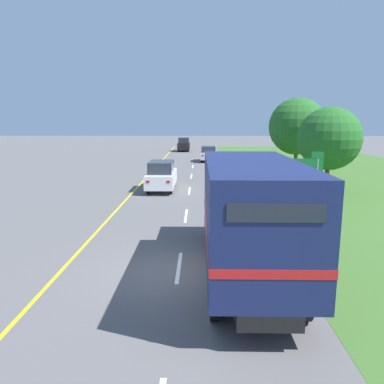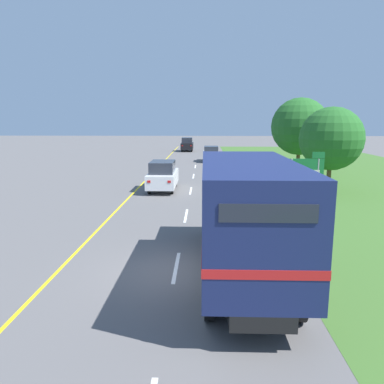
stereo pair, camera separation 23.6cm
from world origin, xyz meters
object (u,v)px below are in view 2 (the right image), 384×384
at_px(highway_sign, 305,174).
at_px(roadside_tree_near, 331,139).
at_px(lead_car_white, 163,176).
at_px(roadside_tree_mid, 300,127).
at_px(lead_car_silver_ahead, 211,154).
at_px(horse_trailer_truck, 244,212).
at_px(roadside_tree_far, 314,138).
at_px(delineator_post, 313,266).
at_px(lead_car_black_ahead, 187,144).

distance_m(highway_sign, roadside_tree_near, 6.23).
xyz_separation_m(lead_car_white, roadside_tree_mid, (10.61, 6.58, 3.14)).
bearing_deg(lead_car_silver_ahead, horse_trailer_truck, -89.27).
bearing_deg(highway_sign, roadside_tree_far, 73.01).
relative_size(lead_car_silver_ahead, delineator_post, 4.15).
relative_size(lead_car_black_ahead, delineator_post, 4.10).
relative_size(lead_car_silver_ahead, roadside_tree_near, 0.72).
distance_m(lead_car_black_ahead, delineator_post, 46.51).
height_order(horse_trailer_truck, lead_car_white, horse_trailer_truck).
height_order(horse_trailer_truck, delineator_post, horse_trailer_truck).
distance_m(roadside_tree_far, delineator_post, 27.40).
bearing_deg(roadside_tree_near, delineator_post, -109.45).
relative_size(roadside_tree_near, roadside_tree_mid, 0.85).
bearing_deg(lead_car_black_ahead, highway_sign, -78.33).
xyz_separation_m(horse_trailer_truck, roadside_tree_mid, (6.65, 20.64, 2.12)).
bearing_deg(delineator_post, roadside_tree_far, 74.39).
bearing_deg(horse_trailer_truck, lead_car_black_ahead, 94.67).
relative_size(lead_car_white, roadside_tree_far, 0.97).
bearing_deg(delineator_post, roadside_tree_mid, 77.51).
height_order(lead_car_silver_ahead, delineator_post, lead_car_silver_ahead).
distance_m(horse_trailer_truck, lead_car_white, 14.64).
height_order(horse_trailer_truck, roadside_tree_far, roadside_tree_far).
distance_m(lead_car_white, highway_sign, 9.82).
xyz_separation_m(horse_trailer_truck, lead_car_silver_ahead, (-0.41, 31.78, -1.11)).
height_order(lead_car_silver_ahead, roadside_tree_mid, roadside_tree_mid).
bearing_deg(highway_sign, delineator_post, -102.79).
distance_m(lead_car_white, roadside_tree_near, 11.19).
distance_m(lead_car_white, roadside_tree_mid, 12.87).
bearing_deg(horse_trailer_truck, lead_car_white, 105.74).
height_order(horse_trailer_truck, lead_car_black_ahead, horse_trailer_truck).
height_order(lead_car_white, lead_car_black_ahead, lead_car_black_ahead).
bearing_deg(delineator_post, highway_sign, 77.21).
bearing_deg(highway_sign, lead_car_black_ahead, 101.67).
relative_size(lead_car_white, delineator_post, 4.70).
relative_size(roadside_tree_near, roadside_tree_far, 1.20).
height_order(roadside_tree_far, delineator_post, roadside_tree_far).
relative_size(highway_sign, roadside_tree_far, 0.67).
xyz_separation_m(lead_car_white, lead_car_black_ahead, (0.22, 31.68, 0.04)).
bearing_deg(roadside_tree_far, lead_car_silver_ahead, 148.75).
distance_m(lead_car_black_ahead, highway_sign, 38.18).
distance_m(lead_car_black_ahead, roadside_tree_mid, 27.34).
height_order(roadside_tree_mid, roadside_tree_far, roadside_tree_mid).
relative_size(lead_car_black_ahead, roadside_tree_far, 0.85).
xyz_separation_m(lead_car_white, lead_car_silver_ahead, (3.56, 17.72, -0.10)).
relative_size(horse_trailer_truck, highway_sign, 2.79).
distance_m(horse_trailer_truck, lead_car_silver_ahead, 31.80).
bearing_deg(lead_car_silver_ahead, highway_sign, -79.40).
relative_size(lead_car_white, lead_car_black_ahead, 1.15).
height_order(lead_car_black_ahead, roadside_tree_mid, roadside_tree_mid).
distance_m(highway_sign, roadside_tree_mid, 12.75).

